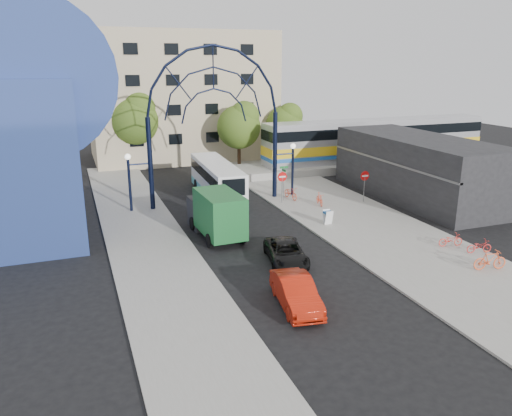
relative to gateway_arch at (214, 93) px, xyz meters
name	(u,v)px	position (x,y,z in m)	size (l,w,h in m)	color
ground	(289,270)	(0.00, -14.00, -8.56)	(120.00, 120.00, 0.00)	black
sidewalk_east	(373,230)	(8.00, -10.00, -8.50)	(8.00, 56.00, 0.12)	gray
plaza_west	(150,247)	(-6.50, -8.00, -8.50)	(5.00, 50.00, 0.12)	gray
gateway_arch	(214,93)	(0.00, 0.00, 0.00)	(13.64, 0.44, 12.10)	black
stop_sign	(282,180)	(4.80, -2.00, -6.56)	(0.80, 0.07, 2.50)	slate
do_not_enter_sign	(365,179)	(11.00, -4.00, -6.58)	(0.76, 0.07, 2.48)	slate
street_name_sign	(284,176)	(5.20, -1.40, -6.43)	(0.70, 0.70, 2.80)	slate
sandwich_board	(328,215)	(5.60, -8.02, -7.81)	(0.55, 0.61, 0.99)	white
commercial_block_east	(418,168)	(16.00, -4.00, -6.06)	(6.00, 16.00, 5.00)	black
apartment_block	(180,96)	(2.00, 20.97, -1.55)	(20.00, 12.10, 14.00)	tan
train_platform	(375,163)	(20.00, 8.00, -8.16)	(32.00, 5.00, 0.80)	gray
train_car	(376,139)	(20.00, 8.00, -5.66)	(25.10, 3.05, 4.20)	#B7B7BC
tree_north_a	(240,124)	(6.12, 11.93, -3.95)	(4.48, 4.48, 7.00)	#382314
tree_north_b	(135,118)	(-3.88, 15.93, -3.29)	(5.12, 5.12, 8.00)	#382314
tree_north_c	(286,123)	(12.12, 13.93, -4.28)	(4.16, 4.16, 6.50)	#382314
city_bus	(217,179)	(0.64, 1.91, -7.06)	(2.83, 10.54, 2.87)	white
green_truck	(216,213)	(-2.14, -7.28, -7.04)	(2.55, 6.13, 3.05)	black
black_suv	(286,252)	(0.29, -12.96, -7.96)	(1.99, 4.32, 1.20)	black
red_sedan	(296,293)	(-1.43, -17.93, -7.85)	(1.51, 4.32, 1.42)	#AF1C0A
bike_near_a	(291,193)	(5.93, -1.18, -7.94)	(0.66, 1.91, 1.00)	#D5462A
bike_near_b	(320,199)	(7.28, -3.60, -7.96)	(0.44, 1.57, 0.95)	#FE5332
bike_far_a	(451,240)	(10.51, -14.39, -8.04)	(0.53, 1.51, 0.79)	#F33C30
bike_far_b	(490,260)	(9.98, -17.99, -7.88)	(0.52, 1.85, 1.11)	#E6582E
bike_far_c	(479,246)	(11.31, -15.86, -8.04)	(0.53, 1.52, 0.80)	red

